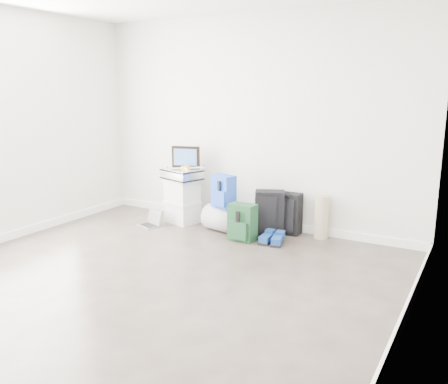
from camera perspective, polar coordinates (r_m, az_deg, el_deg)
The scene contains 14 objects.
ground at distance 4.42m, azimuth -11.51°, elevation -11.79°, with size 5.00×5.00×0.00m, color #342B26.
room_envelope at distance 4.05m, azimuth -12.41°, elevation 11.11°, with size 4.52×5.02×2.71m.
boxes_stack at distance 6.42m, azimuth -5.03°, elevation -1.06°, with size 0.49×0.43×0.60m.
briefcase at distance 6.34m, azimuth -5.09°, elevation 2.16°, with size 0.49×0.36×0.14m, color #B2B2B7.
painting at distance 6.39m, azimuth -4.63°, elevation 4.21°, with size 0.38×0.12×0.29m.
drone at distance 6.26m, azimuth -4.61°, elevation 2.90°, with size 0.39×0.39×0.05m.
duffel_bag at distance 6.01m, azimuth 0.05°, elevation -3.28°, with size 0.33×0.33×0.53m, color #97989F.
blue_backpack at distance 5.90m, azimuth -0.10°, elevation 0.01°, with size 0.33×0.29×0.41m.
large_suitcase at distance 5.90m, azimuth 5.48°, elevation -2.51°, with size 0.41×0.35×0.55m.
green_backpack at distance 5.66m, azimuth 2.20°, elevation -3.75°, with size 0.33×0.25×0.45m.
carry_on at distance 5.96m, azimuth 7.64°, elevation -2.57°, with size 0.33×0.22×0.52m.
shoes at distance 5.64m, azimuth 5.82°, elevation -5.66°, with size 0.29×0.32×0.10m.
rolled_rug at distance 5.85m, azimuth 11.65°, elevation -2.99°, with size 0.17×0.17×0.53m, color tan.
laptop at distance 6.37m, azimuth -8.80°, elevation -3.59°, with size 0.34×0.29×0.20m.
Camera 1 is at (2.70, -3.00, 1.80)m, focal length 38.00 mm.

